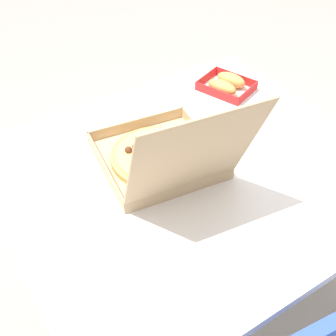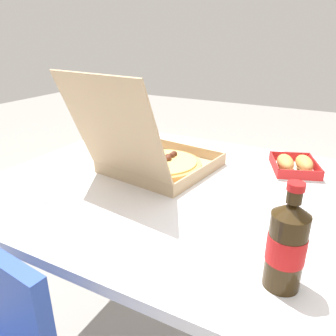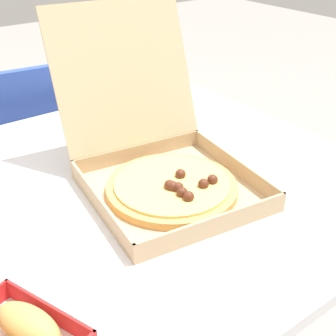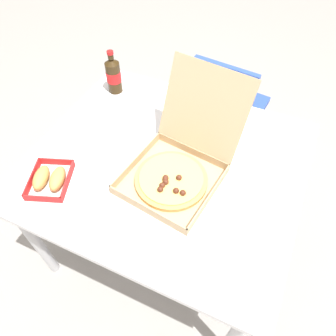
{
  "view_description": "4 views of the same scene",
  "coord_description": "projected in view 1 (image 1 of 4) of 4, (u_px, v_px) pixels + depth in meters",
  "views": [
    {
      "loc": [
        0.59,
        0.79,
        1.62
      ],
      "look_at": [
        0.07,
        -0.03,
        0.73
      ],
      "focal_mm": 46.24,
      "sensor_mm": 36.0,
      "label": 1
    },
    {
      "loc": [
        -0.48,
        0.89,
        1.18
      ],
      "look_at": [
        0.0,
        -0.02,
        0.76
      ],
      "focal_mm": 35.02,
      "sensor_mm": 36.0,
      "label": 2
    },
    {
      "loc": [
        -0.45,
        -0.77,
        1.27
      ],
      "look_at": [
        0.08,
        -0.06,
        0.76
      ],
      "focal_mm": 48.5,
      "sensor_mm": 36.0,
      "label": 3
    },
    {
      "loc": [
        0.37,
        -0.78,
        1.73
      ],
      "look_at": [
        0.04,
        -0.07,
        0.76
      ],
      "focal_mm": 33.49,
      "sensor_mm": 36.0,
      "label": 4
    }
  ],
  "objects": [
    {
      "name": "dining_table",
      "position": [
        190.0,
        186.0,
        1.39
      ],
      "size": [
        1.13,
        1.0,
        0.72
      ],
      "color": "white",
      "rests_on": "ground_plane"
    },
    {
      "name": "paper_menu",
      "position": [
        146.0,
        298.0,
        1.0
      ],
      "size": [
        0.24,
        0.19,
        0.0
      ],
      "primitive_type": "cube",
      "rotation": [
        0.0,
        0.0,
        0.21
      ],
      "color": "white",
      "rests_on": "dining_table"
    },
    {
      "name": "bread_side_box",
      "position": [
        227.0,
        85.0,
        1.65
      ],
      "size": [
        0.21,
        0.23,
        0.06
      ],
      "color": "white",
      "rests_on": "dining_table"
    },
    {
      "name": "pizza_box_open",
      "position": [
        163.0,
        156.0,
        1.3
      ],
      "size": [
        0.41,
        0.53,
        0.37
      ],
      "color": "tan",
      "rests_on": "dining_table"
    },
    {
      "name": "ground_plane",
      "position": [
        185.0,
        295.0,
        1.82
      ],
      "size": [
        10.0,
        10.0,
        0.0
      ],
      "primitive_type": "plane",
      "color": "gray"
    }
  ]
}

